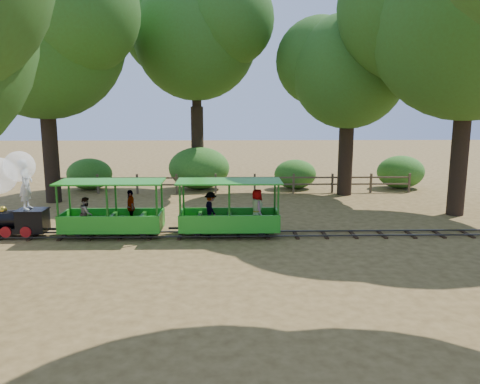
{
  "coord_description": "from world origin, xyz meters",
  "views": [
    {
      "loc": [
        -0.3,
        -15.6,
        4.44
      ],
      "look_at": [
        0.07,
        0.5,
        1.45
      ],
      "focal_mm": 35.0,
      "sensor_mm": 36.0,
      "label": 1
    }
  ],
  "objects_px": {
    "locomotive": "(6,188)",
    "carriage_front": "(112,215)",
    "fence": "(235,182)",
    "carriage_rear": "(231,213)"
  },
  "relations": [
    {
      "from": "locomotive",
      "to": "carriage_rear",
      "type": "distance_m",
      "value": 7.63
    },
    {
      "from": "locomotive",
      "to": "carriage_front",
      "type": "distance_m",
      "value": 3.65
    },
    {
      "from": "locomotive",
      "to": "carriage_rear",
      "type": "xyz_separation_m",
      "value": [
        7.58,
        -0.06,
        -0.9
      ]
    },
    {
      "from": "carriage_front",
      "to": "carriage_rear",
      "type": "distance_m",
      "value": 4.05
    },
    {
      "from": "locomotive",
      "to": "carriage_front",
      "type": "bearing_deg",
      "value": -1.19
    },
    {
      "from": "locomotive",
      "to": "fence",
      "type": "height_order",
      "value": "locomotive"
    },
    {
      "from": "carriage_front",
      "to": "fence",
      "type": "bearing_deg",
      "value": 61.66
    },
    {
      "from": "carriage_rear",
      "to": "fence",
      "type": "bearing_deg",
      "value": 88.12
    },
    {
      "from": "locomotive",
      "to": "fence",
      "type": "bearing_deg",
      "value": 45.31
    },
    {
      "from": "carriage_rear",
      "to": "fence",
      "type": "distance_m",
      "value": 8.0
    }
  ]
}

